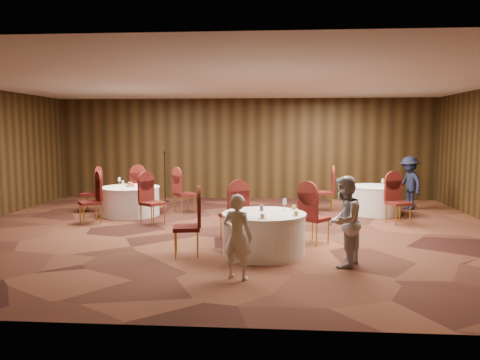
# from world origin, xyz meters

# --- Properties ---
(ground) EXTENTS (12.00, 12.00, 0.00)m
(ground) POSITION_xyz_m (0.00, 0.00, 0.00)
(ground) COLOR black
(ground) RESTS_ON ground
(room_shell) EXTENTS (12.00, 12.00, 12.00)m
(room_shell) POSITION_xyz_m (0.00, 0.00, 1.96)
(room_shell) COLOR silver
(room_shell) RESTS_ON ground
(table_main) EXTENTS (1.47, 1.47, 0.74)m
(table_main) POSITION_xyz_m (0.77, -1.87, 0.38)
(table_main) COLOR silver
(table_main) RESTS_ON ground
(table_left) EXTENTS (1.50, 1.50, 0.74)m
(table_left) POSITION_xyz_m (-2.75, 1.73, 0.38)
(table_left) COLOR silver
(table_left) RESTS_ON ground
(table_right) EXTENTS (1.35, 1.35, 0.74)m
(table_right) POSITION_xyz_m (3.57, 2.38, 0.38)
(table_right) COLOR silver
(table_right) RESTS_ON ground
(chairs_main) EXTENTS (2.97, 1.91, 1.00)m
(chairs_main) POSITION_xyz_m (0.43, -1.26, 0.50)
(chairs_main) COLOR #3F100C
(chairs_main) RESTS_ON ground
(chairs_left) EXTENTS (3.15, 3.11, 1.00)m
(chairs_left) POSITION_xyz_m (-2.71, 1.76, 0.50)
(chairs_left) COLOR #3F100C
(chairs_left) RESTS_ON ground
(chairs_right) EXTENTS (2.14, 2.35, 1.00)m
(chairs_right) POSITION_xyz_m (3.09, 1.98, 0.50)
(chairs_right) COLOR #3F100C
(chairs_right) RESTS_ON ground
(tabletop_main) EXTENTS (1.10, 1.12, 0.22)m
(tabletop_main) POSITION_xyz_m (0.88, -1.96, 0.84)
(tabletop_main) COLOR silver
(tabletop_main) RESTS_ON table_main
(tabletop_left) EXTENTS (0.88, 0.87, 0.22)m
(tabletop_left) POSITION_xyz_m (-2.75, 1.73, 0.82)
(tabletop_left) COLOR silver
(tabletop_left) RESTS_ON table_left
(tabletop_right) EXTENTS (0.08, 0.08, 0.22)m
(tabletop_right) POSITION_xyz_m (3.73, 2.17, 0.90)
(tabletop_right) COLOR silver
(tabletop_right) RESTS_ON table_right
(mic_stand) EXTENTS (0.24, 0.24, 1.55)m
(mic_stand) POSITION_xyz_m (-2.39, 4.05, 0.45)
(mic_stand) COLOR black
(mic_stand) RESTS_ON ground
(woman_a) EXTENTS (0.54, 0.45, 1.27)m
(woman_a) POSITION_xyz_m (0.42, -3.27, 0.63)
(woman_a) COLOR silver
(woman_a) RESTS_ON ground
(woman_b) EXTENTS (0.80, 0.88, 1.46)m
(woman_b) POSITION_xyz_m (2.06, -2.50, 0.73)
(woman_b) COLOR #B6B5BB
(woman_b) RESTS_ON ground
(man_c) EXTENTS (0.83, 1.08, 1.48)m
(man_c) POSITION_xyz_m (4.68, 3.20, 0.74)
(man_c) COLOR black
(man_c) RESTS_ON ground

